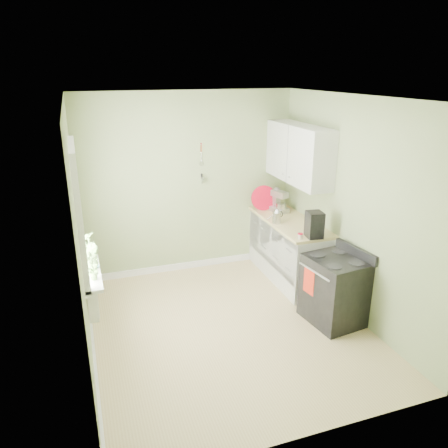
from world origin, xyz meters
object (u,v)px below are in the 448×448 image
object	(u,v)px
stove	(334,290)
stand_mixer	(279,202)
kettle	(277,216)
coffee_maker	(314,225)

from	to	relation	value
stove	stand_mixer	size ratio (longest dim) A/B	2.65
stove	kettle	world-z (taller)	kettle
stove	kettle	distance (m)	1.36
stand_mixer	coffee_maker	xyz separation A→B (m)	(-0.04, -1.12, 0.01)
stand_mixer	kettle	world-z (taller)	stand_mixer
stove	stand_mixer	xyz separation A→B (m)	(0.04, 1.68, 0.64)
stand_mixer	kettle	bearing A→B (deg)	-119.27
kettle	coffee_maker	distance (m)	0.68
stand_mixer	stove	bearing A→B (deg)	-91.31
stand_mixer	coffee_maker	bearing A→B (deg)	-92.17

